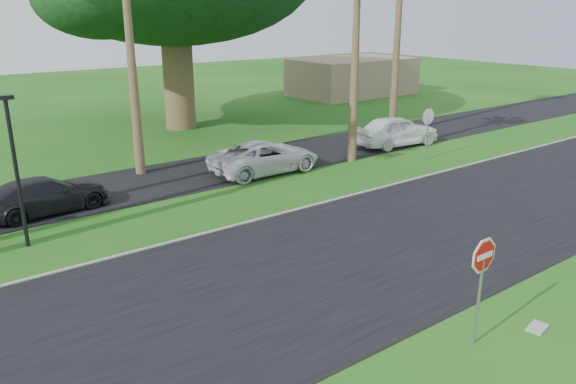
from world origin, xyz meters
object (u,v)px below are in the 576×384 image
(stop_sign_near, at_px, (482,270))
(car_minivan, at_px, (265,157))
(stop_sign_far, at_px, (428,123))
(car_dark, at_px, (45,196))
(car_pickup, at_px, (397,131))

(stop_sign_near, relative_size, car_minivan, 0.52)
(stop_sign_far, bearing_deg, car_dark, -10.99)
(car_minivan, bearing_deg, stop_sign_far, -110.21)
(stop_sign_near, bearing_deg, car_minivan, 73.80)
(car_minivan, bearing_deg, stop_sign_near, 164.18)
(stop_sign_near, xyz_separation_m, car_dark, (-5.21, 14.24, -1.13))
(stop_sign_near, distance_m, car_minivan, 14.42)
(stop_sign_far, height_order, car_dark, stop_sign_far)
(stop_sign_near, xyz_separation_m, car_pickup, (12.51, 13.83, -0.98))
(stop_sign_near, xyz_separation_m, stop_sign_far, (11.50, 11.00, 0.00))
(car_minivan, relative_size, car_pickup, 1.08)
(stop_sign_far, distance_m, car_pickup, 3.16)
(stop_sign_far, bearing_deg, car_pickup, -109.61)
(stop_sign_near, relative_size, car_pickup, 0.56)
(car_dark, distance_m, car_pickup, 17.73)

